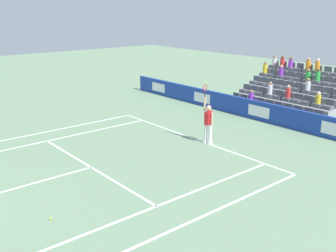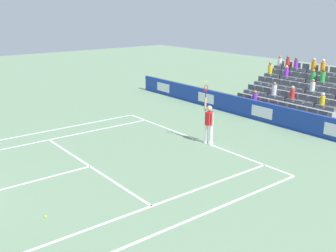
% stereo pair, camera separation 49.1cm
% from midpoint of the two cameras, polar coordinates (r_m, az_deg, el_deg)
% --- Properties ---
extents(line_baseline, '(10.97, 0.10, 0.01)m').
position_cam_midpoint_polar(line_baseline, '(18.82, 4.61, -1.84)').
color(line_baseline, white).
rests_on(line_baseline, ground).
extents(line_service, '(8.23, 0.10, 0.01)m').
position_cam_midpoint_polar(line_service, '(15.84, -10.26, -5.72)').
color(line_service, white).
rests_on(line_service, ground).
extents(line_centre_service, '(0.10, 6.40, 0.01)m').
position_cam_midpoint_polar(line_centre_service, '(14.78, -21.36, -8.34)').
color(line_centre_service, white).
rests_on(line_centre_service, ground).
extents(line_singles_sideline_left, '(0.10, 11.89, 0.01)m').
position_cam_midpoint_polar(line_singles_sideline_left, '(19.23, -17.27, -2.17)').
color(line_singles_sideline_left, white).
rests_on(line_singles_sideline_left, ground).
extents(line_singles_sideline_right, '(0.10, 11.89, 0.01)m').
position_cam_midpoint_polar(line_singles_sideline_right, '(12.43, -2.97, -12.02)').
color(line_singles_sideline_right, white).
rests_on(line_singles_sideline_right, ground).
extents(line_doubles_sideline_left, '(0.10, 11.89, 0.01)m').
position_cam_midpoint_polar(line_doubles_sideline_left, '(20.46, -18.67, -1.17)').
color(line_doubles_sideline_left, white).
rests_on(line_doubles_sideline_left, ground).
extents(line_doubles_sideline_right, '(0.10, 11.89, 0.01)m').
position_cam_midpoint_polar(line_doubles_sideline_right, '(11.48, 1.11, -14.63)').
color(line_doubles_sideline_right, white).
rests_on(line_doubles_sideline_right, ground).
extents(line_centre_mark, '(0.10, 0.20, 0.01)m').
position_cam_midpoint_polar(line_centre_mark, '(18.76, 4.39, -1.90)').
color(line_centre_mark, white).
rests_on(line_centre_mark, ground).
extents(sponsor_barrier, '(21.97, 0.22, 1.05)m').
position_cam_midpoint_polar(sponsor_barrier, '(22.21, 14.11, 1.99)').
color(sponsor_barrier, '#193899').
rests_on(sponsor_barrier, ground).
extents(tennis_player, '(0.53, 0.40, 2.85)m').
position_cam_midpoint_polar(tennis_player, '(17.96, 6.67, 0.48)').
color(tennis_player, white).
rests_on(tennis_player, ground).
extents(stadium_stand, '(6.20, 4.75, 3.03)m').
position_cam_midpoint_polar(stadium_stand, '(25.01, 19.23, 3.89)').
color(stadium_stand, gray).
rests_on(stadium_stand, ground).
extents(loose_tennis_ball, '(0.07, 0.07, 0.07)m').
position_cam_midpoint_polar(loose_tennis_ball, '(12.49, -16.07, -12.40)').
color(loose_tennis_ball, '#D1E533').
rests_on(loose_tennis_ball, ground).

